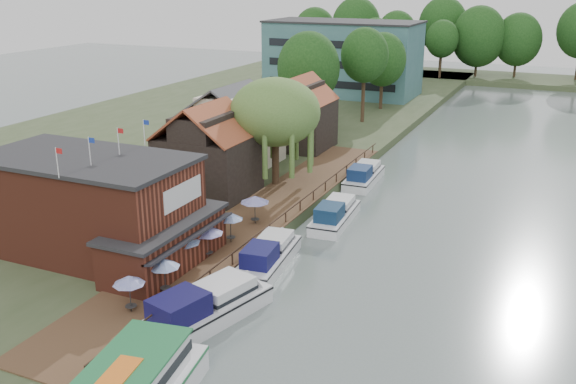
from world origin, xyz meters
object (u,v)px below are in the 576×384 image
at_px(cottage_a, 208,149).
at_px(umbrella_5, 255,210).
at_px(cottage_c, 300,112).
at_px(cruiser_2, 335,211).
at_px(umbrella_3, 208,242).
at_px(umbrella_2, 184,251).
at_px(pub, 110,208).
at_px(cruiser_0, 205,303).
at_px(swan, 173,358).
at_px(umbrella_4, 231,227).
at_px(hotel_block, 343,58).
at_px(cruiser_3, 364,173).
at_px(umbrella_0, 130,294).
at_px(umbrella_1, 165,276).
at_px(cruiser_1, 268,252).
at_px(willow, 275,132).
at_px(cottage_b, 232,125).

distance_m(cottage_a, umbrella_5, 9.67).
xyz_separation_m(cottage_c, cruiser_2, (11.52, -18.94, -4.16)).
bearing_deg(umbrella_3, cottage_a, 120.73).
bearing_deg(umbrella_2, pub, -177.27).
height_order(cottage_a, cottage_c, same).
height_order(umbrella_2, umbrella_3, same).
bearing_deg(cruiser_0, umbrella_5, 119.48).
distance_m(cruiser_0, swan, 4.54).
relative_size(cottage_a, umbrella_4, 3.62).
relative_size(pub, cottage_a, 2.33).
bearing_deg(cottage_c, pub, -90.00).
distance_m(hotel_block, swan, 81.83).
bearing_deg(cottage_c, cruiser_3, -34.38).
bearing_deg(pub, cruiser_0, -21.60).
xyz_separation_m(cottage_a, swan, (11.65, -23.37, -5.03)).
bearing_deg(cottage_a, umbrella_0, -70.97).
xyz_separation_m(umbrella_5, cruiser_2, (4.99, 5.35, -1.19)).
bearing_deg(umbrella_2, umbrella_1, -75.34).
bearing_deg(pub, umbrella_5, 56.06).
xyz_separation_m(umbrella_3, cruiser_3, (3.77, 24.58, -1.20)).
bearing_deg(cruiser_1, cruiser_2, 75.41).
bearing_deg(umbrella_1, cruiser_3, 83.69).
height_order(willow, umbrella_3, willow).
distance_m(umbrella_4, swan, 14.65).
relative_size(cottage_b, willow, 0.92).
xyz_separation_m(umbrella_0, cruiser_0, (3.74, 2.35, -0.98)).
bearing_deg(willow, cottage_b, 146.31).
bearing_deg(umbrella_2, cottage_a, 115.13).
height_order(cruiser_2, cruiser_3, cruiser_2).
distance_m(cruiser_2, swan, 23.47).
distance_m(umbrella_1, umbrella_3, 5.92).
bearing_deg(umbrella_2, cruiser_2, 69.19).
distance_m(cottage_a, cruiser_1, 15.58).
distance_m(hotel_block, umbrella_3, 70.29).
bearing_deg(umbrella_2, cruiser_1, 47.55).
height_order(cottage_a, cruiser_3, cottage_a).
relative_size(hotel_block, umbrella_5, 10.63).
height_order(cottage_b, cruiser_1, cottage_b).
xyz_separation_m(cottage_c, umbrella_3, (6.49, -31.60, -2.96)).
xyz_separation_m(umbrella_4, cruiser_2, (4.92, 9.51, -1.19)).
height_order(pub, cottage_a, cottage_a).
bearing_deg(cottage_c, cruiser_1, -70.89).
relative_size(cottage_c, cruiser_1, 0.90).
xyz_separation_m(hotel_block, umbrella_0, (14.36, -77.34, -4.86)).
bearing_deg(umbrella_5, umbrella_4, -89.07).
height_order(hotel_block, umbrella_0, hotel_block).
xyz_separation_m(umbrella_0, umbrella_5, (0.17, 16.06, 0.00)).
bearing_deg(swan, hotel_block, 103.23).
distance_m(umbrella_0, cruiser_0, 4.52).
xyz_separation_m(pub, umbrella_4, (6.60, 5.55, -2.36)).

